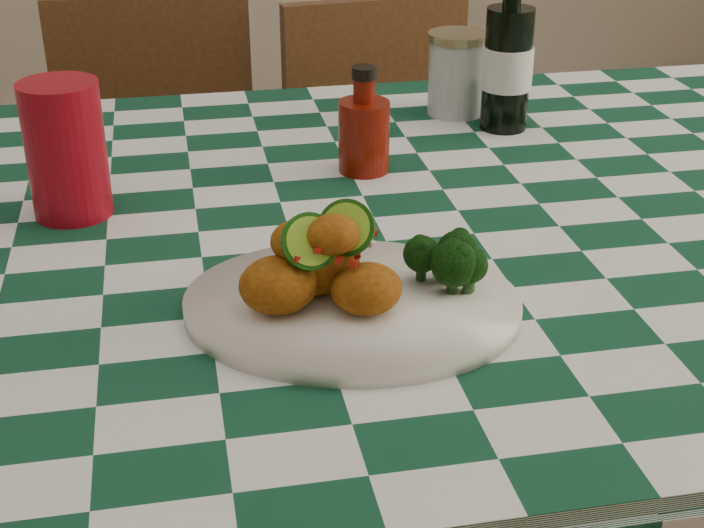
{
  "coord_description": "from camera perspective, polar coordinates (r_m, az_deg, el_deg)",
  "views": [
    {
      "loc": [
        -0.23,
        -1.02,
        1.27
      ],
      "look_at": [
        -0.07,
        -0.22,
        0.84
      ],
      "focal_mm": 50.0,
      "sensor_mm": 36.0,
      "label": 1
    }
  ],
  "objects": [
    {
      "name": "beer_bottle",
      "position": [
        1.42,
        9.11,
        12.46
      ],
      "size": [
        0.08,
        0.08,
        0.24
      ],
      "primitive_type": null,
      "rotation": [
        0.0,
        0.0,
        -0.13
      ],
      "color": "black",
      "rests_on": "dining_table"
    },
    {
      "name": "ketchup_bottle",
      "position": [
        1.26,
        0.7,
        8.38
      ],
      "size": [
        0.08,
        0.08,
        0.14
      ],
      "primitive_type": null,
      "rotation": [
        0.0,
        0.0,
        -0.21
      ],
      "color": "#6B1005",
      "rests_on": "dining_table"
    },
    {
      "name": "red_tumbler",
      "position": [
        1.18,
        -16.31,
        6.39
      ],
      "size": [
        0.11,
        0.11,
        0.16
      ],
      "primitive_type": "cylinder",
      "rotation": [
        0.0,
        0.0,
        -0.17
      ],
      "color": "maroon",
      "rests_on": "dining_table"
    },
    {
      "name": "wooden_chair_right",
      "position": [
        1.98,
        2.95,
        2.15
      ],
      "size": [
        0.43,
        0.45,
        0.84
      ],
      "primitive_type": null,
      "rotation": [
        0.0,
        0.0,
        0.12
      ],
      "color": "#472814",
      "rests_on": "ground"
    },
    {
      "name": "plate",
      "position": [
        0.95,
        0.0,
        -2.47
      ],
      "size": [
        0.38,
        0.33,
        0.02
      ],
      "primitive_type": null,
      "rotation": [
        0.0,
        0.0,
        -0.24
      ],
      "color": "white",
      "rests_on": "dining_table"
    },
    {
      "name": "mason_jar",
      "position": [
        1.5,
        6.1,
        10.95
      ],
      "size": [
        0.11,
        0.11,
        0.12
      ],
      "primitive_type": null,
      "rotation": [
        0.0,
        0.0,
        0.25
      ],
      "color": "#B2BCBA",
      "rests_on": "dining_table"
    },
    {
      "name": "wooden_chair_left",
      "position": [
        1.95,
        -11.09,
        1.44
      ],
      "size": [
        0.42,
        0.44,
        0.86
      ],
      "primitive_type": null,
      "rotation": [
        0.0,
        0.0,
        -0.07
      ],
      "color": "#472814",
      "rests_on": "ground"
    },
    {
      "name": "fried_chicken_pile",
      "position": [
        0.92,
        -1.22,
        0.33
      ],
      "size": [
        0.14,
        0.1,
        0.09
      ],
      "primitive_type": null,
      "color": "#A55C10",
      "rests_on": "plate"
    },
    {
      "name": "broccoli_side",
      "position": [
        0.96,
        5.24,
        0.22
      ],
      "size": [
        0.07,
        0.07,
        0.05
      ],
      "primitive_type": null,
      "color": "black",
      "rests_on": "plate"
    },
    {
      "name": "dining_table",
      "position": [
        1.36,
        1.11,
        -12.44
      ],
      "size": [
        1.66,
        1.06,
        0.79
      ],
      "primitive_type": null,
      "color": "#104028",
      "rests_on": "ground"
    }
  ]
}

